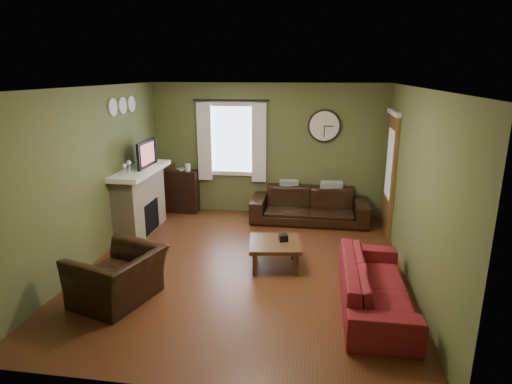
# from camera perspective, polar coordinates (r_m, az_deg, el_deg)

# --- Properties ---
(floor) EXTENTS (4.60, 5.20, 0.00)m
(floor) POSITION_cam_1_polar(r_m,az_deg,el_deg) (6.46, -1.42, -9.93)
(floor) COLOR #542B16
(floor) RESTS_ON ground
(ceiling) EXTENTS (4.60, 5.20, 0.00)m
(ceiling) POSITION_cam_1_polar(r_m,az_deg,el_deg) (5.83, -1.60, 13.78)
(ceiling) COLOR white
(ceiling) RESTS_ON ground
(wall_left) EXTENTS (0.00, 5.20, 2.60)m
(wall_left) POSITION_cam_1_polar(r_m,az_deg,el_deg) (6.79, -21.00, 1.93)
(wall_left) COLOR #576034
(wall_left) RESTS_ON ground
(wall_right) EXTENTS (0.00, 5.20, 2.60)m
(wall_right) POSITION_cam_1_polar(r_m,az_deg,el_deg) (6.07, 20.43, 0.42)
(wall_right) COLOR #576034
(wall_right) RESTS_ON ground
(wall_back) EXTENTS (4.60, 0.00, 2.60)m
(wall_back) POSITION_cam_1_polar(r_m,az_deg,el_deg) (8.53, 1.52, 5.63)
(wall_back) COLOR #576034
(wall_back) RESTS_ON ground
(wall_front) EXTENTS (4.60, 0.00, 2.60)m
(wall_front) POSITION_cam_1_polar(r_m,az_deg,el_deg) (3.62, -8.69, -8.94)
(wall_front) COLOR #576034
(wall_front) RESTS_ON ground
(fireplace) EXTENTS (0.40, 1.40, 1.10)m
(fireplace) POSITION_cam_1_polar(r_m,az_deg,el_deg) (7.88, -15.19, -1.39)
(fireplace) COLOR tan
(fireplace) RESTS_ON floor
(firebox) EXTENTS (0.04, 0.60, 0.55)m
(firebox) POSITION_cam_1_polar(r_m,az_deg,el_deg) (7.89, -13.80, -3.19)
(firebox) COLOR black
(firebox) RESTS_ON fireplace
(mantel) EXTENTS (0.58, 1.60, 0.08)m
(mantel) POSITION_cam_1_polar(r_m,az_deg,el_deg) (7.72, -15.30, 2.78)
(mantel) COLOR white
(mantel) RESTS_ON fireplace
(tv) EXTENTS (0.08, 0.60, 0.35)m
(tv) POSITION_cam_1_polar(r_m,az_deg,el_deg) (7.81, -14.85, 4.56)
(tv) COLOR black
(tv) RESTS_ON mantel
(tv_screen) EXTENTS (0.02, 0.62, 0.36)m
(tv_screen) POSITION_cam_1_polar(r_m,az_deg,el_deg) (7.77, -14.33, 4.96)
(tv_screen) COLOR #994C3F
(tv_screen) RESTS_ON mantel
(medallion_left) EXTENTS (0.28, 0.28, 0.03)m
(medallion_left) POSITION_cam_1_polar(r_m,az_deg,el_deg) (7.34, -18.56, 10.66)
(medallion_left) COLOR white
(medallion_left) RESTS_ON wall_left
(medallion_mid) EXTENTS (0.28, 0.28, 0.03)m
(medallion_mid) POSITION_cam_1_polar(r_m,az_deg,el_deg) (7.65, -17.38, 10.94)
(medallion_mid) COLOR white
(medallion_mid) RESTS_ON wall_left
(medallion_right) EXTENTS (0.28, 0.28, 0.03)m
(medallion_right) POSITION_cam_1_polar(r_m,az_deg,el_deg) (7.97, -16.29, 11.19)
(medallion_right) COLOR white
(medallion_right) RESTS_ON wall_left
(window_pane) EXTENTS (1.00, 0.02, 1.30)m
(window_pane) POSITION_cam_1_polar(r_m,az_deg,el_deg) (8.59, -3.16, 7.03)
(window_pane) COLOR silver
(window_pane) RESTS_ON wall_back
(curtain_rod) EXTENTS (0.03, 0.03, 1.50)m
(curtain_rod) POSITION_cam_1_polar(r_m,az_deg,el_deg) (8.41, -3.38, 12.12)
(curtain_rod) COLOR black
(curtain_rod) RESTS_ON wall_back
(curtain_left) EXTENTS (0.28, 0.04, 1.55)m
(curtain_left) POSITION_cam_1_polar(r_m,az_deg,el_deg) (8.63, -6.90, 6.65)
(curtain_left) COLOR white
(curtain_left) RESTS_ON wall_back
(curtain_right) EXTENTS (0.28, 0.04, 1.55)m
(curtain_right) POSITION_cam_1_polar(r_m,az_deg,el_deg) (8.41, 0.40, 6.52)
(curtain_right) COLOR white
(curtain_right) RESTS_ON wall_back
(wall_clock) EXTENTS (0.64, 0.06, 0.64)m
(wall_clock) POSITION_cam_1_polar(r_m,az_deg,el_deg) (8.35, 9.10, 8.69)
(wall_clock) COLOR white
(wall_clock) RESTS_ON wall_back
(door) EXTENTS (0.05, 0.90, 2.10)m
(door) POSITION_cam_1_polar(r_m,az_deg,el_deg) (7.89, 17.43, 2.20)
(door) COLOR brown
(door) RESTS_ON floor
(bookshelf) EXTENTS (0.73, 0.31, 0.86)m
(bookshelf) POSITION_cam_1_polar(r_m,az_deg,el_deg) (8.91, -10.06, 0.10)
(bookshelf) COLOR black
(bookshelf) RESTS_ON floor
(book) EXTENTS (0.29, 0.29, 0.02)m
(book) POSITION_cam_1_polar(r_m,az_deg,el_deg) (8.82, -10.45, 3.47)
(book) COLOR #4A2F19
(book) RESTS_ON bookshelf
(sofa_brown) EXTENTS (2.22, 0.87, 0.65)m
(sofa_brown) POSITION_cam_1_polar(r_m,az_deg,el_deg) (8.26, 7.12, -1.80)
(sofa_brown) COLOR black
(sofa_brown) RESTS_ON floor
(pillow_left) EXTENTS (0.38, 0.16, 0.37)m
(pillow_left) POSITION_cam_1_polar(r_m,az_deg,el_deg) (8.53, 4.40, 0.42)
(pillow_left) COLOR #91A1A4
(pillow_left) RESTS_ON sofa_brown
(pillow_right) EXTENTS (0.43, 0.16, 0.42)m
(pillow_right) POSITION_cam_1_polar(r_m,az_deg,el_deg) (8.43, 9.96, 0.05)
(pillow_right) COLOR #91A1A4
(pillow_right) RESTS_ON sofa_brown
(sofa_red) EXTENTS (0.79, 2.01, 0.59)m
(sofa_red) POSITION_cam_1_polar(r_m,az_deg,el_deg) (5.53, 15.61, -11.85)
(sofa_red) COLOR maroon
(sofa_red) RESTS_ON floor
(armchair) EXTENTS (1.16, 1.24, 0.66)m
(armchair) POSITION_cam_1_polar(r_m,az_deg,el_deg) (5.72, -17.92, -10.65)
(armchair) COLOR black
(armchair) RESTS_ON floor
(coffee_table) EXTENTS (0.83, 0.83, 0.39)m
(coffee_table) POSITION_cam_1_polar(r_m,az_deg,el_deg) (6.39, 2.51, -8.30)
(coffee_table) COLOR #4A2F19
(coffee_table) RESTS_ON floor
(tissue_box) EXTENTS (0.16, 0.16, 0.10)m
(tissue_box) POSITION_cam_1_polar(r_m,az_deg,el_deg) (6.36, 3.62, -6.46)
(tissue_box) COLOR black
(tissue_box) RESTS_ON coffee_table
(wine_glass_a) EXTENTS (0.07, 0.07, 0.20)m
(wine_glass_a) POSITION_cam_1_polar(r_m,az_deg,el_deg) (7.17, -17.08, 2.82)
(wine_glass_a) COLOR white
(wine_glass_a) RESTS_ON mantel
(wine_glass_b) EXTENTS (0.08, 0.08, 0.22)m
(wine_glass_b) POSITION_cam_1_polar(r_m,az_deg,el_deg) (7.31, -16.55, 3.18)
(wine_glass_b) COLOR white
(wine_glass_b) RESTS_ON mantel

